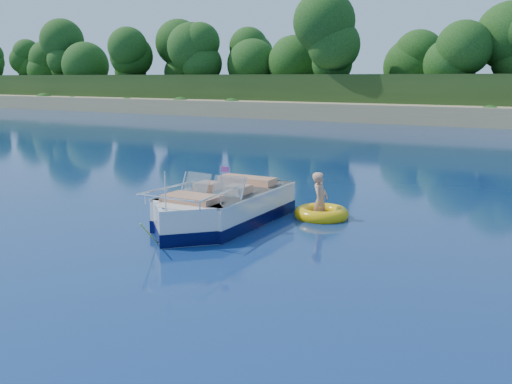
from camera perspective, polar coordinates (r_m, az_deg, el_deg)
ground at (r=14.37m, az=-5.64°, el=-3.70°), size 160.00×160.00×0.00m
treeline at (r=52.84m, az=22.27°, el=12.55°), size 150.00×7.12×8.19m
motorboat at (r=14.66m, az=-3.63°, el=-1.85°), size 2.18×5.81×1.93m
tow_tube at (r=15.52m, az=6.55°, el=-2.19°), size 1.96×1.96×0.39m
boy at (r=15.57m, az=6.42°, el=-2.53°), size 0.54×0.93×1.73m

